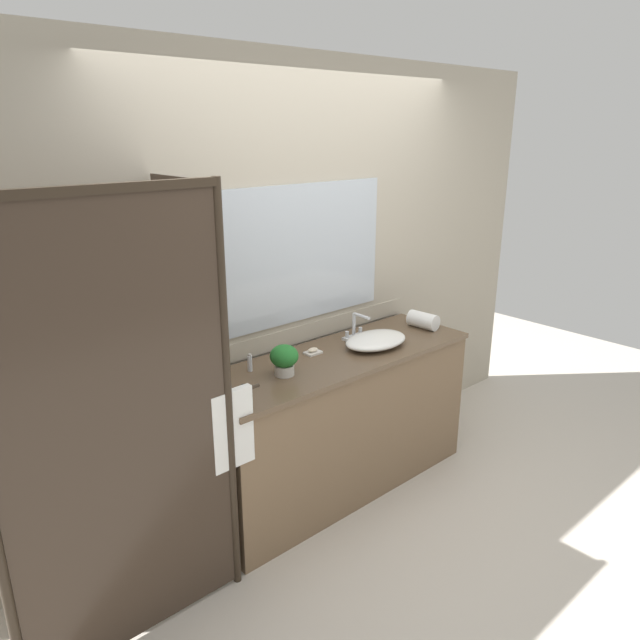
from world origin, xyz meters
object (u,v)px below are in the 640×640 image
Objects in this scene: sink_basin at (376,340)px; amenity_bottle_body_wash at (244,393)px; faucet at (355,330)px; rolled_towel_near_edge at (423,320)px; amenity_bottle_conditioner at (250,363)px; potted_plant at (284,359)px; soap_dish at (313,351)px.

sink_basin is 1.05m from amenity_bottle_body_wash.
faucet reaches higher than sink_basin.
faucet is 0.51m from rolled_towel_near_edge.
faucet is 0.81m from amenity_bottle_conditioner.
potted_plant is 1.72× the size of soap_dish.
potted_plant reaches higher than rolled_towel_near_edge.
rolled_towel_near_edge is at bearing -7.35° from amenity_bottle_conditioner.
amenity_bottle_conditioner is 0.50× the size of rolled_towel_near_edge.
rolled_towel_near_edge is (0.49, -0.16, -0.01)m from faucet.
sink_basin is 2.52× the size of potted_plant.
rolled_towel_near_edge reaches higher than soap_dish.
rolled_towel_near_edge is (1.19, 0.00, -0.04)m from potted_plant.
rolled_towel_near_edge is at bearing -17.78° from faucet.
amenity_bottle_body_wash is at bearing -165.26° from faucet.
faucet is 0.86× the size of rolled_towel_near_edge.
soap_dish is at bearing -176.73° from faucet.
rolled_towel_near_edge reaches higher than amenity_bottle_body_wash.
potted_plant reaches higher than amenity_bottle_body_wash.
rolled_towel_near_edge is at bearing -8.89° from soap_dish.
faucet reaches higher than soap_dish.
amenity_bottle_conditioner is at bearing 166.58° from sink_basin.
potted_plant is at bearing -167.24° from faucet.
faucet is 0.38m from soap_dish.
amenity_bottle_body_wash reaches higher than sink_basin.
sink_basin is 4.32× the size of amenity_bottle_conditioner.
sink_basin is at bearing -23.19° from soap_dish.
rolled_towel_near_edge reaches higher than sink_basin.
faucet is at bearing 14.74° from amenity_bottle_body_wash.
soap_dish is (-0.38, -0.02, -0.05)m from faucet.
faucet is 2.05× the size of amenity_bottle_body_wash.
sink_basin is 2.15× the size of rolled_towel_near_edge.
soap_dish is (0.32, 0.14, -0.08)m from potted_plant.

